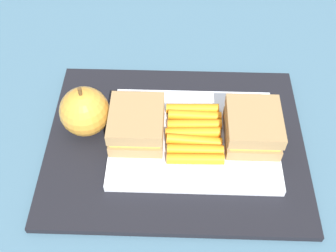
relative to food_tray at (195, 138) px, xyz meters
The scene contains 7 objects.
ground_plane 0.03m from the food_tray, ahead, with size 2.40×2.40×0.00m, color #42667A.
lunchbag_mat 0.03m from the food_tray, ahead, with size 0.36×0.28×0.01m, color black.
food_tray is the anchor object (origin of this frame).
sandwich_half_left 0.08m from the food_tray, behind, with size 0.07×0.08×0.04m.
sandwich_half_right 0.08m from the food_tray, ahead, with size 0.07×0.08×0.04m.
carrot_sticks_bundle 0.01m from the food_tray, 114.59° to the right, with size 0.08×0.10×0.02m.
apple 0.16m from the food_tray, ahead, with size 0.07×0.07×0.08m.
Camera 1 is at (0.00, 0.35, 0.48)m, focal length 44.49 mm.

